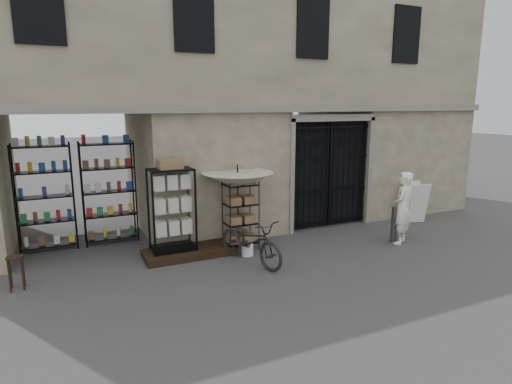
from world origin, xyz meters
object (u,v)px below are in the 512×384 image
market_umbrella (238,176)px  steel_bollard (394,225)px  white_bucket (247,250)px  display_cabinet (172,214)px  shopkeeper (400,243)px  wire_rack (241,216)px  easel_sign (415,202)px  bicycle (251,263)px  wooden_stool (16,272)px

market_umbrella → steel_bollard: 4.06m
white_bucket → steel_bollard: steel_bollard is taller
display_cabinet → shopkeeper: bearing=-34.6°
wire_rack → shopkeeper: 4.00m
market_umbrella → easel_sign: (5.44, -0.16, -1.12)m
wire_rack → easel_sign: size_ratio=1.42×
market_umbrella → easel_sign: bearing=-1.6°
shopkeeper → easel_sign: 2.21m
bicycle → wooden_stool: bearing=154.5°
white_bucket → shopkeeper: (3.76, -0.78, -0.13)m
display_cabinet → wooden_stool: display_cabinet is taller
bicycle → easel_sign: (5.61, 0.94, 0.60)m
wire_rack → shopkeeper: (3.70, -1.29, -0.80)m
wire_rack → steel_bollard: wire_rack is taller
market_umbrella → bicycle: size_ratio=1.27×
wooden_stool → steel_bollard: 8.28m
bicycle → wooden_stool: (-4.45, 0.61, 0.33)m
wire_rack → easel_sign: bearing=3.5°
shopkeeper → easel_sign: (1.72, 1.26, 0.60)m
wire_rack → steel_bollard: (3.62, -1.16, -0.36)m
market_umbrella → bicycle: bearing=-98.5°
wooden_stool → shopkeeper: wooden_stool is taller
display_cabinet → steel_bollard: 5.38m
shopkeeper → bicycle: bearing=-41.5°
easel_sign → shopkeeper: bearing=-128.8°
bicycle → shopkeeper: bicycle is taller
steel_bollard → easel_sign: 2.14m
bicycle → white_bucket: bearing=57.2°
display_cabinet → wire_rack: (1.58, -0.13, -0.18)m
market_umbrella → wooden_stool: bearing=-173.9°
bicycle → shopkeeper: bearing=-22.4°
wooden_stool → wire_rack: bearing=4.6°
display_cabinet → shopkeeper: display_cabinet is taller
market_umbrella → easel_sign: size_ratio=2.07×
display_cabinet → steel_bollard: bearing=-33.5°
market_umbrella → bicycle: 2.05m
wire_rack → wooden_stool: size_ratio=2.57×
display_cabinet → steel_bollard: size_ratio=2.26×
market_umbrella → bicycle: market_umbrella is taller
market_umbrella → wooden_stool: 4.84m
display_cabinet → wire_rack: display_cabinet is taller
steel_bollard → easel_sign: easel_sign is taller
bicycle → easel_sign: easel_sign is taller
market_umbrella → shopkeeper: (3.72, -1.41, -1.72)m
wire_rack → white_bucket: size_ratio=6.08×
wooden_stool → easel_sign: 10.06m
wooden_stool → shopkeeper: 8.39m
shopkeeper → market_umbrella: bearing=-57.6°
market_umbrella → wooden_stool: (-4.61, -0.49, -1.38)m
display_cabinet → white_bucket: size_ratio=7.43×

